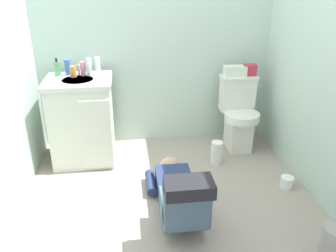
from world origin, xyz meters
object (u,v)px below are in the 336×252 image
trash_can (334,243)px  toilet_paper_roll (287,182)px  bottle_amber (73,72)px  paper_towel_roll (217,153)px  person_plumber (178,193)px  bottle_blue (68,67)px  tissue_box (235,71)px  bottle_white (98,66)px  faucet (79,69)px  soap_dispenser (57,69)px  vanity_cabinet (83,120)px  toilet (239,114)px  bottle_pink (83,69)px  toiletry_bag (250,70)px  bottle_clear (89,67)px

trash_can → toilet_paper_roll: 0.79m
bottle_amber → paper_towel_roll: bottle_amber is taller
person_plumber → bottle_blue: bearing=128.9°
tissue_box → bottle_amber: bearing=-176.5°
bottle_white → faucet: bearing=165.9°
soap_dispenser → bottle_white: (0.37, -0.02, 0.02)m
vanity_cabinet → bottle_blue: bottle_blue is taller
toilet → bottle_pink: bottle_pink is taller
toiletry_bag → bottle_clear: size_ratio=0.77×
bottle_blue → toilet_paper_roll: (1.85, -0.88, -0.84)m
vanity_cabinet → faucet: faucet is taller
vanity_cabinet → paper_towel_roll: size_ratio=3.64×
bottle_blue → bottle_white: (0.27, -0.05, 0.01)m
person_plumber → paper_towel_roll: bearing=55.3°
bottle_clear → trash_can: bearing=-45.3°
faucet → bottle_white: (0.18, -0.04, 0.04)m
person_plumber → bottle_amber: (-0.82, 1.01, 0.69)m
bottle_blue → bottle_amber: bearing=-56.4°
toilet → soap_dispenser: size_ratio=4.52×
toilet → faucet: faucet is taller
person_plumber → soap_dispenser: 1.60m
toilet → trash_can: (0.14, -1.59, -0.25)m
faucet → bottle_amber: bearing=-121.1°
soap_dispenser → bottle_amber: size_ratio=1.62×
bottle_blue → soap_dispenser: bearing=-163.2°
bottle_amber → trash_can: 2.47m
bottle_white → paper_towel_roll: bottle_white is taller
tissue_box → toiletry_bag: toiletry_bag is taller
toilet → toilet_paper_roll: toilet is taller
bottle_blue → trash_can: bearing=-42.9°
person_plumber → toiletry_bag: toiletry_bag is taller
vanity_cabinet → trash_can: (1.69, -1.51, -0.30)m
soap_dispenser → toilet_paper_roll: bearing=-23.6°
faucet → tissue_box: (1.52, 0.02, -0.07)m
toilet → toiletry_bag: (0.11, 0.09, 0.44)m
trash_can → soap_dispenser: bearing=139.0°
bottle_white → trash_can: size_ratio=0.71×
person_plumber → soap_dispenser: (-0.97, 1.06, 0.71)m
tissue_box → paper_towel_roll: tissue_box is taller
tissue_box → paper_towel_roll: 0.84m
tissue_box → bottle_blue: bearing=-179.5°
toilet → trash_can: 1.62m
person_plumber → toilet_paper_roll: bearing=12.2°
tissue_box → bottle_pink: bottle_pink is taller
person_plumber → paper_towel_roll: person_plumber is taller
bottle_white → paper_towel_roll: 1.38m
vanity_cabinet → bottle_white: size_ratio=4.80×
toilet → faucet: 1.64m
bottle_clear → paper_towel_roll: (1.16, -0.34, -0.79)m
tissue_box → bottle_pink: size_ratio=1.70×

